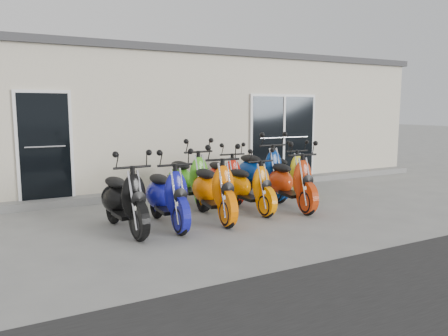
{
  "coord_description": "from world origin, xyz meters",
  "views": [
    {
      "loc": [
        -4.16,
        -7.12,
        1.96
      ],
      "look_at": [
        0.0,
        0.6,
        0.75
      ],
      "focal_mm": 35.0,
      "sensor_mm": 36.0,
      "label": 1
    }
  ],
  "objects_px": {
    "scooter_front_black": "(124,190)",
    "scooter_back_yellow": "(287,166)",
    "scooter_back_blue": "(261,164)",
    "scooter_front_orange_a": "(213,181)",
    "scooter_front_blue": "(167,187)",
    "scooter_front_red": "(291,174)",
    "scooter_front_orange_b": "(249,179)",
    "scooter_back_red": "(224,171)",
    "scooter_back_green": "(189,171)"
  },
  "relations": [
    {
      "from": "scooter_back_green",
      "to": "scooter_front_black",
      "type": "bearing_deg",
      "value": -144.94
    },
    {
      "from": "scooter_front_black",
      "to": "scooter_front_blue",
      "type": "height_order",
      "value": "scooter_front_black"
    },
    {
      "from": "scooter_back_green",
      "to": "scooter_back_blue",
      "type": "height_order",
      "value": "scooter_back_blue"
    },
    {
      "from": "scooter_front_orange_a",
      "to": "scooter_back_red",
      "type": "xyz_separation_m",
      "value": [
        0.94,
        1.34,
        -0.06
      ]
    },
    {
      "from": "scooter_front_black",
      "to": "scooter_front_blue",
      "type": "bearing_deg",
      "value": -4.85
    },
    {
      "from": "scooter_front_black",
      "to": "scooter_front_orange_a",
      "type": "distance_m",
      "value": 1.6
    },
    {
      "from": "scooter_front_black",
      "to": "scooter_front_orange_b",
      "type": "bearing_deg",
      "value": 1.32
    },
    {
      "from": "scooter_front_blue",
      "to": "scooter_back_yellow",
      "type": "bearing_deg",
      "value": 23.02
    },
    {
      "from": "scooter_front_orange_a",
      "to": "scooter_back_yellow",
      "type": "relative_size",
      "value": 1.09
    },
    {
      "from": "scooter_front_blue",
      "to": "scooter_front_orange_b",
      "type": "height_order",
      "value": "scooter_front_blue"
    },
    {
      "from": "scooter_front_blue",
      "to": "scooter_back_yellow",
      "type": "relative_size",
      "value": 1.06
    },
    {
      "from": "scooter_front_black",
      "to": "scooter_back_red",
      "type": "distance_m",
      "value": 2.88
    },
    {
      "from": "scooter_front_orange_b",
      "to": "scooter_back_blue",
      "type": "relative_size",
      "value": 0.84
    },
    {
      "from": "scooter_front_black",
      "to": "scooter_front_orange_a",
      "type": "relative_size",
      "value": 0.98
    },
    {
      "from": "scooter_front_black",
      "to": "scooter_front_orange_b",
      "type": "xyz_separation_m",
      "value": [
        2.47,
        0.24,
        -0.05
      ]
    },
    {
      "from": "scooter_back_green",
      "to": "scooter_back_red",
      "type": "bearing_deg",
      "value": 3.52
    },
    {
      "from": "scooter_back_yellow",
      "to": "scooter_back_green",
      "type": "bearing_deg",
      "value": -173.72
    },
    {
      "from": "scooter_back_yellow",
      "to": "scooter_front_orange_a",
      "type": "bearing_deg",
      "value": -148.33
    },
    {
      "from": "scooter_front_black",
      "to": "scooter_front_orange_a",
      "type": "xyz_separation_m",
      "value": [
        1.6,
        0.02,
        0.02
      ]
    },
    {
      "from": "scooter_front_red",
      "to": "scooter_back_green",
      "type": "height_order",
      "value": "scooter_back_green"
    },
    {
      "from": "scooter_front_blue",
      "to": "scooter_front_red",
      "type": "height_order",
      "value": "scooter_front_red"
    },
    {
      "from": "scooter_front_red",
      "to": "scooter_back_green",
      "type": "relative_size",
      "value": 0.98
    },
    {
      "from": "scooter_front_orange_a",
      "to": "scooter_back_blue",
      "type": "xyz_separation_m",
      "value": [
        1.77,
        1.2,
        0.05
      ]
    },
    {
      "from": "scooter_front_blue",
      "to": "scooter_back_yellow",
      "type": "height_order",
      "value": "scooter_front_blue"
    },
    {
      "from": "scooter_front_orange_a",
      "to": "scooter_back_green",
      "type": "height_order",
      "value": "scooter_back_green"
    },
    {
      "from": "scooter_front_orange_a",
      "to": "scooter_back_green",
      "type": "bearing_deg",
      "value": 92.05
    },
    {
      "from": "scooter_front_orange_a",
      "to": "scooter_back_yellow",
      "type": "height_order",
      "value": "scooter_front_orange_a"
    },
    {
      "from": "scooter_front_black",
      "to": "scooter_back_yellow",
      "type": "bearing_deg",
      "value": 13.85
    },
    {
      "from": "scooter_back_green",
      "to": "scooter_back_yellow",
      "type": "distance_m",
      "value": 2.51
    },
    {
      "from": "scooter_back_red",
      "to": "scooter_back_green",
      "type": "bearing_deg",
      "value": -170.72
    },
    {
      "from": "scooter_front_black",
      "to": "scooter_front_blue",
      "type": "relative_size",
      "value": 1.01
    },
    {
      "from": "scooter_front_orange_a",
      "to": "scooter_back_blue",
      "type": "distance_m",
      "value": 2.14
    },
    {
      "from": "scooter_front_black",
      "to": "scooter_back_blue",
      "type": "height_order",
      "value": "scooter_back_blue"
    },
    {
      "from": "scooter_front_orange_a",
      "to": "scooter_back_red",
      "type": "height_order",
      "value": "scooter_front_orange_a"
    },
    {
      "from": "scooter_back_blue",
      "to": "scooter_back_yellow",
      "type": "bearing_deg",
      "value": 10.31
    },
    {
      "from": "scooter_front_red",
      "to": "scooter_front_blue",
      "type": "bearing_deg",
      "value": -170.45
    },
    {
      "from": "scooter_front_black",
      "to": "scooter_back_yellow",
      "type": "relative_size",
      "value": 1.07
    },
    {
      "from": "scooter_front_blue",
      "to": "scooter_front_orange_a",
      "type": "bearing_deg",
      "value": 3.08
    },
    {
      "from": "scooter_front_red",
      "to": "scooter_back_green",
      "type": "distance_m",
      "value": 2.03
    },
    {
      "from": "scooter_front_orange_b",
      "to": "scooter_back_yellow",
      "type": "height_order",
      "value": "scooter_back_yellow"
    },
    {
      "from": "scooter_front_red",
      "to": "scooter_back_yellow",
      "type": "relative_size",
      "value": 1.08
    },
    {
      "from": "scooter_front_black",
      "to": "scooter_front_red",
      "type": "distance_m",
      "value": 3.32
    },
    {
      "from": "scooter_back_blue",
      "to": "scooter_back_yellow",
      "type": "height_order",
      "value": "scooter_back_blue"
    },
    {
      "from": "scooter_front_blue",
      "to": "scooter_back_green",
      "type": "distance_m",
      "value": 1.6
    },
    {
      "from": "scooter_front_blue",
      "to": "scooter_front_red",
      "type": "xyz_separation_m",
      "value": [
        2.6,
        0.09,
        0.01
      ]
    },
    {
      "from": "scooter_front_orange_b",
      "to": "scooter_front_red",
      "type": "relative_size",
      "value": 0.91
    },
    {
      "from": "scooter_front_orange_b",
      "to": "scooter_back_red",
      "type": "distance_m",
      "value": 1.12
    },
    {
      "from": "scooter_front_black",
      "to": "scooter_back_red",
      "type": "relative_size",
      "value": 1.06
    },
    {
      "from": "scooter_front_orange_b",
      "to": "scooter_front_red",
      "type": "distance_m",
      "value": 0.87
    },
    {
      "from": "scooter_front_black",
      "to": "scooter_back_yellow",
      "type": "distance_m",
      "value": 4.41
    }
  ]
}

